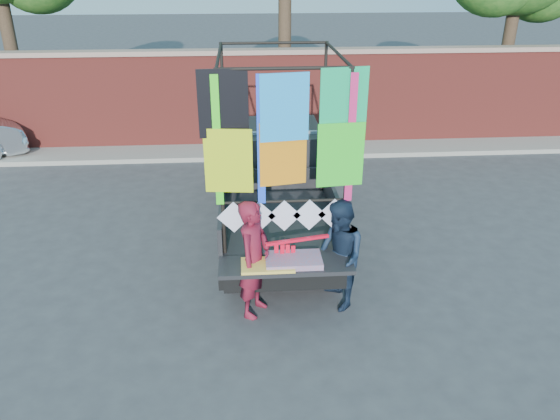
{
  "coord_description": "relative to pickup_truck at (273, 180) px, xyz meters",
  "views": [
    {
      "loc": [
        -0.26,
        -7.64,
        4.83
      ],
      "look_at": [
        0.27,
        -0.13,
        1.31
      ],
      "focal_mm": 35.0,
      "sensor_mm": 36.0,
      "label": 1
    }
  ],
  "objects": [
    {
      "name": "pickup_truck",
      "position": [
        0.0,
        0.0,
        0.0
      ],
      "size": [
        2.24,
        5.64,
        3.55
      ],
      "color": "black",
      "rests_on": "ground"
    },
    {
      "name": "ground",
      "position": [
        -0.3,
        -2.14,
        -0.89
      ],
      "size": [
        90.0,
        90.0,
        0.0
      ],
      "primitive_type": "plane",
      "color": "#38383A",
      "rests_on": "ground"
    },
    {
      "name": "woman",
      "position": [
        -0.45,
        -3.02,
        0.01
      ],
      "size": [
        0.68,
        0.78,
        1.79
      ],
      "primitive_type": "imported",
      "rotation": [
        0.0,
        0.0,
        1.11
      ],
      "color": "maroon",
      "rests_on": "ground"
    },
    {
      "name": "man",
      "position": [
        0.8,
        -2.92,
        -0.04
      ],
      "size": [
        0.8,
        0.94,
        1.7
      ],
      "primitive_type": "imported",
      "rotation": [
        0.0,
        0.0,
        -1.36
      ],
      "color": "#162438",
      "rests_on": "ground"
    },
    {
      "name": "curb",
      "position": [
        -0.3,
        4.16,
        -0.83
      ],
      "size": [
        30.0,
        1.2,
        0.12
      ],
      "primitive_type": "cube",
      "color": "gray",
      "rests_on": "ground"
    },
    {
      "name": "streamer_bundle",
      "position": [
        0.07,
        -2.98,
        0.07
      ],
      "size": [
        0.93,
        0.25,
        0.65
      ],
      "color": "red",
      "rests_on": "ground"
    },
    {
      "name": "brick_wall",
      "position": [
        -0.3,
        4.86,
        0.43
      ],
      "size": [
        30.0,
        0.45,
        2.61
      ],
      "color": "maroon",
      "rests_on": "ground"
    }
  ]
}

